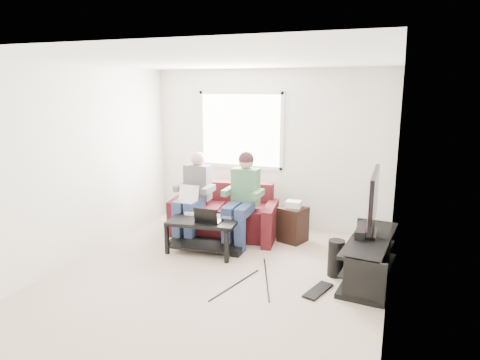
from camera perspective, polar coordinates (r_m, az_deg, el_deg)
name	(u,v)px	position (r m, az deg, el deg)	size (l,w,h in m)	color
floor	(216,278)	(5.45, -3.29, -12.88)	(4.50, 4.50, 0.00)	beige
ceiling	(213,61)	(4.93, -3.68, 15.59)	(4.50, 4.50, 0.00)	white
wall_back	(269,149)	(7.11, 3.91, 4.13)	(4.50, 4.50, 0.00)	silver
wall_front	(83,238)	(3.18, -20.25, -7.25)	(4.50, 4.50, 0.00)	silver
wall_left	(77,165)	(6.11, -20.90, 1.94)	(4.50, 4.50, 0.00)	silver
wall_right	(394,190)	(4.61, 19.90, -1.20)	(4.50, 4.50, 0.00)	silver
window	(241,130)	(7.21, 0.07, 6.68)	(1.48, 0.04, 1.28)	white
sofa	(225,216)	(6.84, -2.05, -4.78)	(1.81, 0.99, 0.80)	#471112
person_left	(194,192)	(6.64, -6.21, -1.60)	(0.40, 0.71, 1.32)	navy
person_right	(243,192)	(6.33, 0.34, -1.66)	(0.40, 0.71, 1.37)	navy
laptop_silver	(186,197)	(6.44, -7.17, -2.33)	(0.32, 0.22, 0.24)	silver
coffee_table	(204,228)	(6.13, -4.83, -6.34)	(1.02, 0.69, 0.48)	black
laptop_black	(209,213)	(5.94, -4.15, -4.46)	(0.34, 0.24, 0.24)	black
controller_a	(190,213)	(6.31, -6.70, -4.44)	(0.14, 0.09, 0.04)	silver
controller_b	(203,214)	(6.28, -4.98, -4.48)	(0.14, 0.09, 0.04)	black
controller_c	(227,217)	(6.10, -1.69, -4.95)	(0.14, 0.09, 0.04)	gray
tv_stand	(369,259)	(5.61, 16.84, -10.08)	(0.63, 1.57, 0.51)	black
tv	(373,200)	(5.48, 17.37, -2.51)	(0.12, 1.10, 0.81)	black
soundbar	(361,230)	(5.60, 15.89, -6.47)	(0.12, 0.50, 0.10)	black
drink_cup	(370,218)	(6.10, 16.99, -4.88)	(0.08, 0.08, 0.12)	#9E7544
console_white	(367,266)	(5.22, 16.57, -10.98)	(0.30, 0.22, 0.06)	silver
console_grey	(371,245)	(5.87, 17.10, -8.26)	(0.34, 0.26, 0.08)	gray
console_black	(369,255)	(5.54, 16.85, -9.54)	(0.38, 0.30, 0.07)	black
subwoofer	(336,258)	(5.54, 12.68, -10.12)	(0.20, 0.20, 0.46)	black
keyboard_floor	(318,291)	(5.18, 10.35, -14.30)	(0.16, 0.48, 0.03)	black
end_table	(293,223)	(6.57, 7.08, -5.75)	(0.36, 0.36, 0.63)	black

